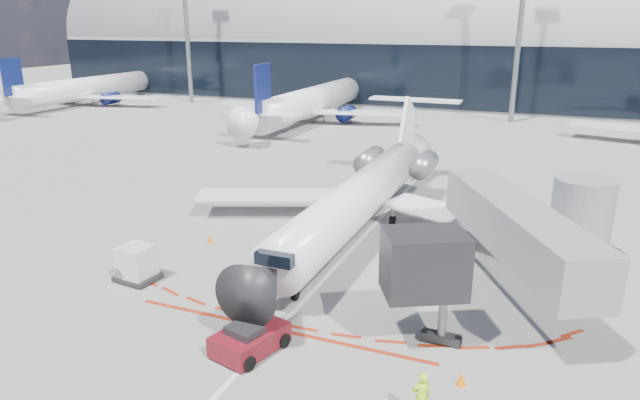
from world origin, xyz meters
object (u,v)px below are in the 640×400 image
at_px(regional_jet, 365,193).
at_px(ramp_worker, 421,397).
at_px(pushback_tug, 250,339).
at_px(uld_container, 136,264).

xyz_separation_m(regional_jet, ramp_worker, (7.44, -16.81, -1.53)).
bearing_deg(regional_jet, pushback_tug, -89.49).
bearing_deg(uld_container, regional_jet, 60.00).
bearing_deg(uld_container, ramp_worker, -12.17).
distance_m(ramp_worker, uld_container, 16.67).
bearing_deg(pushback_tug, ramp_worker, 3.12).
xyz_separation_m(pushback_tug, ramp_worker, (7.31, -1.53, 0.36)).
height_order(pushback_tug, uld_container, uld_container).
relative_size(pushback_tug, ramp_worker, 2.69).
relative_size(regional_jet, uld_container, 13.52).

